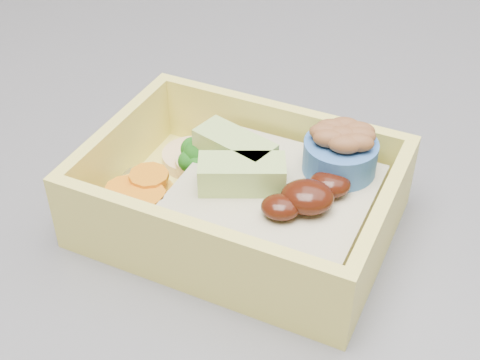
# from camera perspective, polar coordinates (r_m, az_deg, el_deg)

# --- Properties ---
(bento_box) EXTENTS (0.20, 0.16, 0.06)m
(bento_box) POSITION_cam_1_polar(r_m,az_deg,el_deg) (0.37, 0.88, -1.33)
(bento_box) COLOR #EBDD61
(bento_box) RESTS_ON island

